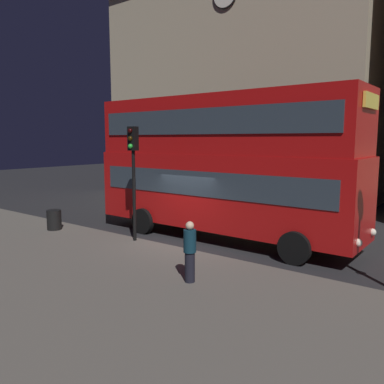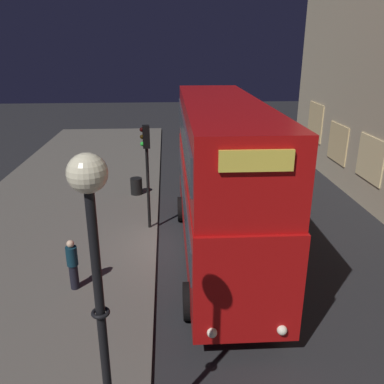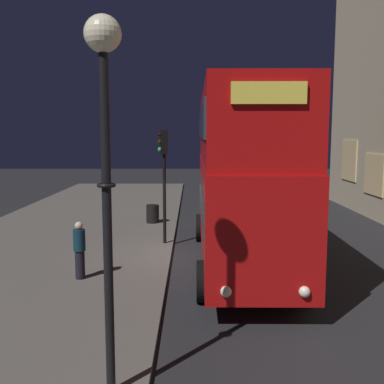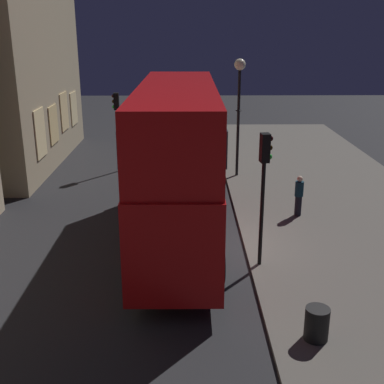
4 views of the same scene
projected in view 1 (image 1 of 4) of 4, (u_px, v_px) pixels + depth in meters
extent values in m
plane|color=#232326|center=(184.00, 243.00, 14.43)|extent=(80.00, 80.00, 0.00)
cube|color=#5B564F|center=(65.00, 281.00, 10.40)|extent=(44.00, 8.61, 0.12)
cube|color=tan|center=(251.00, 72.00, 27.03)|extent=(17.53, 9.94, 16.90)
cube|color=#F2D18C|center=(147.00, 156.00, 27.03)|extent=(2.24, 0.06, 2.23)
cube|color=#F2D18C|center=(186.00, 165.00, 24.98)|extent=(2.24, 0.06, 1.97)
cube|color=#F9E09E|center=(233.00, 165.00, 22.86)|extent=(2.24, 0.06, 1.97)
cube|color=#E5C67F|center=(290.00, 160.00, 20.69)|extent=(2.24, 0.06, 2.40)
cube|color=#B20F0F|center=(220.00, 190.00, 14.95)|extent=(10.60, 2.59, 2.76)
cube|color=#B20F0F|center=(221.00, 125.00, 14.62)|extent=(10.39, 2.54, 2.14)
cube|color=#2D3842|center=(221.00, 181.00, 14.91)|extent=(9.75, 2.64, 0.90)
cube|color=#2D3842|center=(221.00, 122.00, 14.61)|extent=(9.75, 2.64, 0.90)
cube|color=#F2D84C|center=(371.00, 101.00, 11.36)|extent=(0.09, 1.51, 0.44)
sphere|color=white|center=(372.00, 232.00, 12.50)|extent=(0.24, 0.24, 0.24)
sphere|color=white|center=(358.00, 243.00, 11.23)|extent=(0.24, 0.24, 0.24)
cylinder|color=black|center=(324.00, 232.00, 13.97)|extent=(1.04, 0.25, 1.04)
cylinder|color=black|center=(294.00, 248.00, 11.93)|extent=(1.04, 0.25, 1.04)
cylinder|color=black|center=(183.00, 212.00, 17.93)|extent=(1.04, 0.25, 1.04)
cylinder|color=black|center=(143.00, 221.00, 15.88)|extent=(1.04, 0.25, 1.04)
cylinder|color=black|center=(134.00, 196.00, 14.18)|extent=(0.12, 0.12, 3.30)
cube|color=black|center=(133.00, 139.00, 13.91)|extent=(0.35, 0.29, 0.85)
sphere|color=black|center=(130.00, 131.00, 13.74)|extent=(0.17, 0.17, 0.17)
sphere|color=black|center=(130.00, 139.00, 13.78)|extent=(0.17, 0.17, 0.17)
sphere|color=green|center=(130.00, 146.00, 13.82)|extent=(0.17, 0.17, 0.17)
cylinder|color=black|center=(190.00, 267.00, 10.17)|extent=(0.27, 0.27, 0.80)
cylinder|color=#0F2D3D|center=(190.00, 241.00, 10.08)|extent=(0.33, 0.33, 0.59)
sphere|color=beige|center=(190.00, 226.00, 10.02)|extent=(0.22, 0.22, 0.22)
cylinder|color=black|center=(54.00, 220.00, 16.09)|extent=(0.58, 0.58, 0.82)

